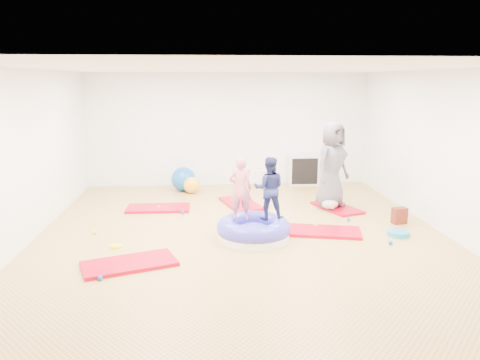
{
  "coord_description": "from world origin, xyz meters",
  "views": [
    {
      "loc": [
        -0.65,
        -7.68,
        2.62
      ],
      "look_at": [
        0.0,
        0.3,
        0.9
      ],
      "focal_mm": 35.0,
      "sensor_mm": 36.0,
      "label": 1
    }
  ],
  "objects": [
    {
      "name": "gym_mat_rear_right",
      "position": [
        2.11,
        1.48,
        0.02
      ],
      "size": [
        0.93,
        1.27,
        0.05
      ],
      "primitive_type": "cube",
      "rotation": [
        0.0,
        0.0,
        1.92
      ],
      "color": "#B80011",
      "rests_on": "ground"
    },
    {
      "name": "inflatable_cushion",
      "position": [
        0.18,
        -0.24,
        0.15
      ],
      "size": [
        1.24,
        1.24,
        0.39
      ],
      "rotation": [
        0.0,
        0.0,
        0.31
      ],
      "color": "white",
      "rests_on": "ground"
    },
    {
      "name": "gym_mat_front_left",
      "position": [
        -1.73,
        -1.25,
        0.03
      ],
      "size": [
        1.46,
        1.06,
        0.05
      ],
      "primitive_type": "cube",
      "rotation": [
        0.0,
        0.0,
        0.35
      ],
      "color": "#B80011",
      "rests_on": "ground"
    },
    {
      "name": "child_pink",
      "position": [
        -0.03,
        -0.11,
        0.89
      ],
      "size": [
        0.41,
        0.29,
        1.06
      ],
      "primitive_type": "imported",
      "rotation": [
        0.0,
        0.0,
        3.05
      ],
      "color": "#DE6C7D",
      "rests_on": "inflatable_cushion"
    },
    {
      "name": "ball_pit_balls",
      "position": [
        -0.22,
        0.19,
        0.04
      ],
      "size": [
        4.97,
        3.56,
        0.07
      ],
      "color": "#EAEB08",
      "rests_on": "ground"
    },
    {
      "name": "cube_shelf",
      "position": [
        1.9,
        3.79,
        0.38
      ],
      "size": [
        0.76,
        0.37,
        0.76
      ],
      "color": "silver",
      "rests_on": "ground"
    },
    {
      "name": "infant_play_gym",
      "position": [
        0.67,
        2.93,
        0.37
      ],
      "size": [
        0.73,
        0.69,
        0.56
      ],
      "rotation": [
        0.0,
        0.0,
        -0.19
      ],
      "color": "silver",
      "rests_on": "ground"
    },
    {
      "name": "child_navy",
      "position": [
        0.45,
        -0.15,
        0.89
      ],
      "size": [
        0.57,
        0.47,
        1.07
      ],
      "primitive_type": "imported",
      "rotation": [
        0.0,
        0.0,
        3.01
      ],
      "color": "#1B2250",
      "rests_on": "inflatable_cushion"
    },
    {
      "name": "exercise_ball_blue",
      "position": [
        -1.12,
        3.36,
        0.29
      ],
      "size": [
        0.58,
        0.58,
        0.58
      ],
      "primitive_type": "sphere",
      "color": "#1355AC",
      "rests_on": "ground"
    },
    {
      "name": "adult_caregiver",
      "position": [
        1.99,
        1.55,
        0.92
      ],
      "size": [
        1.01,
        0.96,
        1.75
      ],
      "primitive_type": "imported",
      "rotation": [
        0.0,
        0.0,
        0.66
      ],
      "color": "#54545C",
      "rests_on": "gym_mat_rear_right"
    },
    {
      "name": "backpack",
      "position": [
        2.98,
        0.4,
        0.15
      ],
      "size": [
        0.29,
        0.21,
        0.3
      ],
      "primitive_type": "cube",
      "rotation": [
        0.0,
        0.0,
        0.22
      ],
      "color": "#A42B13",
      "rests_on": "ground"
    },
    {
      "name": "gym_mat_center_back",
      "position": [
        0.15,
        1.96,
        0.03
      ],
      "size": [
        0.92,
        1.35,
        0.05
      ],
      "primitive_type": "cube",
      "rotation": [
        0.0,
        0.0,
        1.84
      ],
      "color": "#B80011",
      "rests_on": "ground"
    },
    {
      "name": "gym_mat_right",
      "position": [
        1.43,
        -0.03,
        0.03
      ],
      "size": [
        1.4,
        0.92,
        0.05
      ],
      "primitive_type": "cube",
      "rotation": [
        0.0,
        0.0,
        -0.23
      ],
      "color": "#B80011",
      "rests_on": "ground"
    },
    {
      "name": "room",
      "position": [
        0.0,
        0.0,
        1.4
      ],
      "size": [
        7.01,
        8.01,
        2.81
      ],
      "color": "gold",
      "rests_on": "ground"
    },
    {
      "name": "gym_mat_mid_left",
      "position": [
        -1.58,
        1.74,
        0.03
      ],
      "size": [
        1.29,
        0.65,
        0.05
      ],
      "primitive_type": "cube",
      "rotation": [
        0.0,
        0.0,
        -0.01
      ],
      "color": "#B80011",
      "rests_on": "ground"
    },
    {
      "name": "infant",
      "position": [
        1.92,
        1.3,
        0.15
      ],
      "size": [
        0.33,
        0.33,
        0.19
      ],
      "color": "#A2B5D3",
      "rests_on": "gym_mat_rear_right"
    },
    {
      "name": "yellow_toy",
      "position": [
        -2.05,
        -0.45,
        0.02
      ],
      "size": [
        0.2,
        0.2,
        0.03
      ],
      "primitive_type": "cylinder",
      "color": "#EAEB08",
      "rests_on": "ground"
    },
    {
      "name": "balance_disc",
      "position": [
        2.68,
        -0.28,
        0.04
      ],
      "size": [
        0.38,
        0.38,
        0.08
      ],
      "primitive_type": "cylinder",
      "color": "teal",
      "rests_on": "ground"
    },
    {
      "name": "exercise_ball_orange",
      "position": [
        -0.91,
        3.09,
        0.2
      ],
      "size": [
        0.39,
        0.39,
        0.39
      ],
      "primitive_type": "sphere",
      "color": "#F8AB1C",
      "rests_on": "ground"
    }
  ]
}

